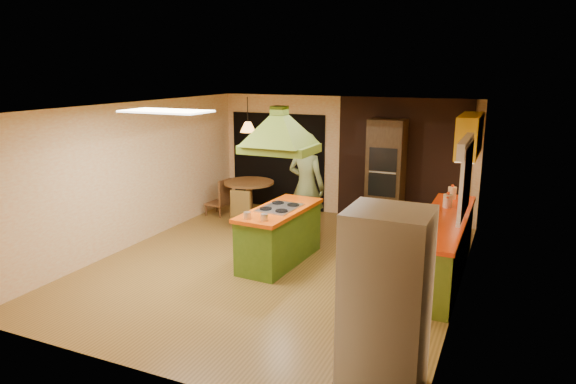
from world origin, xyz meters
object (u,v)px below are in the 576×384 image
at_px(wall_oven, 386,172).
at_px(dining_table, 249,192).
at_px(kitchen_island, 280,235).
at_px(refrigerator, 385,305).
at_px(man, 306,186).
at_px(canister_large, 452,193).

height_order(wall_oven, dining_table, wall_oven).
relative_size(kitchen_island, refrigerator, 1.00).
xyz_separation_m(wall_oven, dining_table, (-2.69, -0.74, -0.51)).
distance_m(kitchen_island, man, 1.36).
distance_m(man, canister_large, 2.51).
relative_size(man, wall_oven, 0.94).
bearing_deg(refrigerator, kitchen_island, 130.90).
xyz_separation_m(refrigerator, dining_table, (-4.01, 4.78, -0.37)).
xyz_separation_m(kitchen_island, canister_large, (2.43, 1.64, 0.57)).
bearing_deg(dining_table, man, -26.78).
xyz_separation_m(man, refrigerator, (2.40, -3.97, -0.07)).
height_order(man, wall_oven, wall_oven).
height_order(refrigerator, dining_table, refrigerator).
height_order(man, canister_large, man).
height_order(man, dining_table, man).
height_order(refrigerator, wall_oven, wall_oven).
height_order(kitchen_island, wall_oven, wall_oven).
distance_m(kitchen_island, dining_table, 2.65).
bearing_deg(canister_large, refrigerator, -91.02).
distance_m(kitchen_island, wall_oven, 3.04).
relative_size(kitchen_island, man, 0.93).
bearing_deg(canister_large, dining_table, 174.14).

